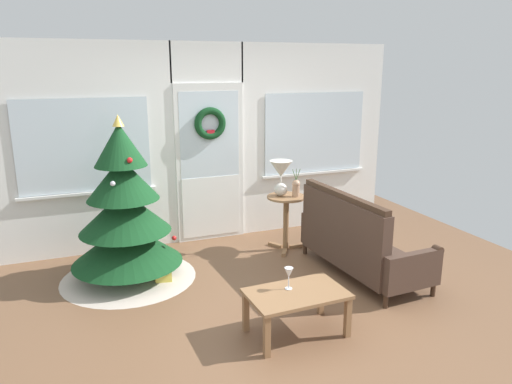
{
  "coord_description": "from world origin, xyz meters",
  "views": [
    {
      "loc": [
        -1.74,
        -3.95,
        2.27
      ],
      "look_at": [
        0.05,
        0.55,
        1.0
      ],
      "focal_mm": 34.19,
      "sensor_mm": 36.0,
      "label": 1
    }
  ],
  "objects": [
    {
      "name": "ground_plane",
      "position": [
        0.0,
        0.0,
        0.0
      ],
      "size": [
        6.76,
        6.76,
        0.0
      ],
      "primitive_type": "plane",
      "color": "brown"
    },
    {
      "name": "back_wall_with_door",
      "position": [
        0.0,
        2.08,
        1.28
      ],
      "size": [
        5.2,
        0.19,
        2.55
      ],
      "color": "white",
      "rests_on": "ground"
    },
    {
      "name": "christmas_tree",
      "position": [
        -1.21,
        1.16,
        0.65
      ],
      "size": [
        1.45,
        1.45,
        1.78
      ],
      "color": "#4C331E",
      "rests_on": "ground"
    },
    {
      "name": "settee_sofa",
      "position": [
        1.14,
        0.31,
        0.38
      ],
      "size": [
        0.79,
        1.68,
        0.96
      ],
      "color": "#3D281C",
      "rests_on": "ground"
    },
    {
      "name": "side_table",
      "position": [
        0.75,
        1.29,
        0.5
      ],
      "size": [
        0.5,
        0.48,
        0.7
      ],
      "color": "#8E6642",
      "rests_on": "ground"
    },
    {
      "name": "table_lamp",
      "position": [
        0.69,
        1.33,
        0.99
      ],
      "size": [
        0.28,
        0.28,
        0.44
      ],
      "color": "silver",
      "rests_on": "side_table"
    },
    {
      "name": "flower_vase",
      "position": [
        0.85,
        1.23,
        0.82
      ],
      "size": [
        0.11,
        0.1,
        0.35
      ],
      "color": "tan",
      "rests_on": "side_table"
    },
    {
      "name": "coffee_table",
      "position": [
        -0.02,
        -0.55,
        0.34
      ],
      "size": [
        0.86,
        0.55,
        0.39
      ],
      "color": "#8E6642",
      "rests_on": "ground"
    },
    {
      "name": "wine_glass",
      "position": [
        -0.05,
        -0.47,
        0.53
      ],
      "size": [
        0.08,
        0.08,
        0.2
      ],
      "color": "silver",
      "rests_on": "coffee_table"
    },
    {
      "name": "gift_box",
      "position": [
        -0.9,
        0.89,
        0.09
      ],
      "size": [
        0.18,
        0.16,
        0.18
      ],
      "primitive_type": "cube",
      "color": "#D8C64C",
      "rests_on": "ground"
    }
  ]
}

